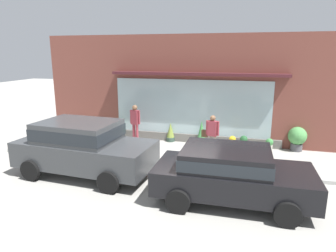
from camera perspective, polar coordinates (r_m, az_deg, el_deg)
ground_plane at (r=10.61m, az=2.35°, el=-7.57°), size 60.00×60.00×0.00m
curb_strip at (r=10.41m, az=2.11°, el=-7.65°), size 14.00×0.24×0.12m
storefront at (r=13.12m, az=5.56°, el=6.68°), size 14.00×0.81×4.61m
fire_hydrant at (r=11.32m, az=11.98°, el=-4.05°), size 0.39×0.35×0.91m
pedestrian_with_handbag at (r=11.58m, az=8.26°, el=-1.16°), size 0.69×0.28×1.56m
pedestrian_passerby at (r=13.10m, az=-6.23°, el=1.00°), size 0.49×0.26×1.68m
parked_car_black at (r=8.12m, az=11.69°, el=-8.41°), size 4.08×2.14×1.45m
parked_car_dark_gray at (r=9.99m, az=-15.77°, el=-3.52°), size 4.46×2.33×1.75m
potted_plant_low_front at (r=14.78m, az=-14.35°, el=-0.52°), size 0.36×0.36×0.57m
potted_plant_trailing_edge at (r=13.02m, az=6.33°, el=-1.34°), size 0.38×0.38×1.02m
potted_plant_doorstep at (r=12.68m, az=18.59°, el=-3.34°), size 0.30×0.30×0.54m
potted_plant_by_entrance at (r=13.12m, az=23.22°, el=-2.01°), size 0.73×0.73×0.98m
potted_plant_window_left at (r=12.64m, az=14.07°, el=-3.01°), size 0.31×0.31×0.58m
potted_plant_near_hydrant at (r=14.01m, az=-9.99°, el=-0.77°), size 0.39×0.39×0.76m
potted_plant_corner_tall at (r=13.38m, az=0.48°, el=-1.24°), size 0.37×0.37×0.84m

